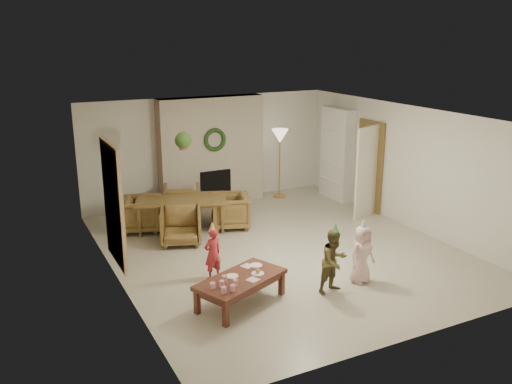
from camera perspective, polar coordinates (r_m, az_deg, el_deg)
floor at (r=10.26m, az=2.52°, el=-5.99°), size 7.00×7.00×0.00m
ceiling at (r=9.60m, az=2.70°, el=7.96°), size 7.00×7.00×0.00m
wall_back at (r=12.94m, az=-5.01°, el=4.46°), size 7.00×0.00×7.00m
wall_front at (r=7.18m, az=16.46°, el=-5.96°), size 7.00×0.00×7.00m
wall_left at (r=8.84m, az=-14.63°, el=-1.61°), size 0.00×7.00×7.00m
wall_right at (r=11.58m, az=15.68°, el=2.51°), size 0.00×7.00×7.00m
fireplace_mass at (r=12.75m, az=-4.68°, el=4.29°), size 2.50×0.40×2.50m
fireplace_hearth at (r=12.74m, az=-3.96°, el=-1.24°), size 1.60×0.30×0.12m
fireplace_firebox at (r=12.78m, az=-4.29°, el=0.64°), size 0.75×0.12×0.75m
fireplace_wreath at (r=12.49m, az=-4.31°, el=5.45°), size 0.54×0.10×0.54m
floor_lamp_base at (r=13.49m, az=2.44°, el=-0.41°), size 0.31×0.31×0.03m
floor_lamp_post at (r=13.29m, az=2.48°, el=2.76°), size 0.03×0.03×1.51m
floor_lamp_shade at (r=13.14m, az=2.52°, el=5.85°), size 0.40×0.40×0.34m
bookshelf_carcass at (r=13.26m, az=8.47°, el=3.97°), size 0.30×1.00×2.20m
bookshelf_shelf_a at (r=13.40m, az=8.29°, el=1.25°), size 0.30×0.92×0.03m
bookshelf_shelf_b at (r=13.31m, az=8.36°, el=2.91°), size 0.30×0.92×0.03m
bookshelf_shelf_c at (r=13.22m, az=8.43°, el=4.60°), size 0.30×0.92×0.03m
bookshelf_shelf_d at (r=13.15m, az=8.50°, el=6.31°), size 0.30×0.92×0.03m
books_row_lower at (r=13.24m, az=8.61°, el=1.67°), size 0.20×0.40×0.24m
books_row_mid at (r=13.30m, az=8.19°, el=3.54°), size 0.20×0.44×0.24m
books_row_upper at (r=13.10m, az=8.63°, el=5.07°), size 0.20×0.36×0.22m
door_frame at (r=12.50m, az=11.79°, el=2.67°), size 0.05×0.86×2.04m
door_leaf at (r=11.98m, az=11.48°, el=2.01°), size 0.77×0.32×2.00m
curtain_panel at (r=9.03m, az=-14.66°, el=-1.23°), size 0.06×1.20×2.00m
dining_table at (r=11.28m, az=-7.78°, el=-2.31°), size 2.05×1.57×0.64m
dining_chair_near at (r=10.51m, az=-7.84°, el=-3.52°), size 0.97×0.99×0.71m
dining_chair_far at (r=12.03m, az=-7.73°, el=-0.96°), size 0.97×0.99×0.71m
dining_chair_left at (r=11.32m, az=-11.83°, el=-2.27°), size 0.99×0.97×0.71m
dining_chair_right at (r=11.29m, az=-2.71°, el=-1.98°), size 0.99×0.97×0.71m
hanging_plant_cord at (r=10.48m, az=-7.66°, el=6.60°), size 0.01×0.01×0.70m
hanging_plant_pot at (r=10.54m, az=-7.59°, el=4.73°), size 0.16×0.16×0.12m
hanging_plant_foliage at (r=10.52m, az=-7.61°, el=5.37°), size 0.32×0.32×0.32m
coffee_table_top at (r=8.14m, az=-1.61°, el=-9.11°), size 1.54×1.18×0.06m
coffee_table_apron at (r=8.18m, az=-1.60°, el=-9.58°), size 1.40×1.04×0.09m
coffee_leg_fl at (r=7.66m, az=-3.17°, el=-12.66°), size 0.10×0.10×0.36m
coffee_leg_fr at (r=8.51m, az=2.69°, el=-9.53°), size 0.10×0.10×0.36m
coffee_leg_bl at (r=8.01m, az=-6.17°, el=-11.36°), size 0.10×0.10×0.36m
coffee_leg_br at (r=8.83m, az=-0.25°, el=-8.52°), size 0.10×0.10×0.36m
cup_a at (r=7.66m, az=-3.39°, el=-10.20°), size 0.10×0.10×0.10m
cup_b at (r=7.79m, az=-4.54°, el=-9.73°), size 0.10×0.10×0.10m
cup_c at (r=7.71m, az=-2.43°, el=-9.99°), size 0.10×0.10×0.10m
cup_d at (r=7.84m, az=-3.60°, el=-9.54°), size 0.10×0.10×0.10m
cup_e at (r=7.86m, az=-2.16°, el=-9.45°), size 0.10×0.10×0.10m
cup_f at (r=7.99m, az=-3.30°, el=-9.02°), size 0.10×0.10×0.10m
plate_a at (r=8.17m, az=-2.54°, el=-8.75°), size 0.25×0.25×0.01m
plate_b at (r=8.25m, az=0.19°, el=-8.49°), size 0.25×0.25×0.01m
plate_c at (r=8.52m, az=0.00°, el=-7.64°), size 0.25×0.25×0.01m
food_scoop at (r=8.23m, az=0.19°, el=-8.22°), size 0.10×0.10×0.07m
napkin_left at (r=8.05m, az=-0.32°, el=-9.14°), size 0.21×0.21×0.01m
napkin_right at (r=8.50m, az=-0.91°, el=-7.72°), size 0.21×0.21×0.01m
child_red at (r=8.95m, az=-4.54°, el=-6.44°), size 0.36×0.27×0.87m
party_hat_red at (r=8.78m, az=-4.61°, el=-3.59°), size 0.13×0.13×0.17m
child_plaid at (r=8.55m, az=8.16°, el=-7.15°), size 0.55×0.46×1.02m
party_hat_plaid at (r=8.35m, az=8.31°, el=-3.72°), size 0.14×0.14×0.17m
child_pink at (r=8.95m, az=10.99°, el=-6.40°), size 0.50×0.36×0.96m
party_hat_pink at (r=8.77m, az=11.18°, el=-3.28°), size 0.13×0.13×0.17m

